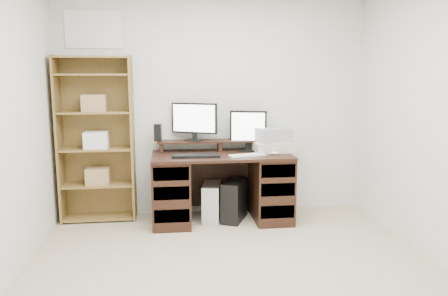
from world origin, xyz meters
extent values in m
cube|color=#BBAF8C|center=(0.00, 0.00, -0.01)|extent=(3.50, 4.00, 0.02)
cube|color=silver|center=(0.00, 2.01, 1.25)|extent=(3.50, 0.02, 2.50)
cube|color=silver|center=(0.00, -2.01, 1.25)|extent=(3.50, 0.02, 2.50)
cube|color=white|center=(-1.30, 1.99, 2.08)|extent=(0.60, 0.01, 0.40)
cube|color=black|center=(0.05, 1.63, 0.73)|extent=(1.50, 0.70, 0.03)
cube|color=black|center=(-0.50, 1.63, 0.36)|extent=(0.40, 0.66, 0.72)
cube|color=black|center=(0.60, 1.63, 0.36)|extent=(0.40, 0.66, 0.72)
cube|color=black|center=(0.05, 1.96, 0.40)|extent=(1.48, 0.02, 0.65)
cube|color=black|center=(-0.50, 1.30, 0.18)|extent=(0.36, 0.01, 0.14)
cube|color=black|center=(-0.50, 1.30, 0.42)|extent=(0.36, 0.01, 0.14)
cube|color=black|center=(-0.50, 1.30, 0.62)|extent=(0.36, 0.01, 0.14)
cube|color=black|center=(0.60, 1.30, 0.18)|extent=(0.36, 0.01, 0.14)
cube|color=black|center=(0.60, 1.30, 0.42)|extent=(0.36, 0.01, 0.14)
cube|color=black|center=(0.60, 1.30, 0.62)|extent=(0.36, 0.01, 0.14)
cube|color=black|center=(-0.60, 1.85, 0.80)|extent=(0.04, 0.20, 0.10)
cube|color=black|center=(0.05, 1.85, 0.80)|extent=(0.04, 0.20, 0.10)
cube|color=black|center=(0.70, 1.85, 0.80)|extent=(0.04, 0.20, 0.10)
cube|color=black|center=(0.05, 1.85, 0.86)|extent=(1.40, 0.22, 0.02)
cube|color=black|center=(-0.24, 1.83, 0.88)|extent=(0.21, 0.20, 0.02)
cube|color=black|center=(-0.23, 1.85, 0.93)|extent=(0.06, 0.05, 0.10)
cube|color=black|center=(-0.23, 1.85, 1.12)|extent=(0.50, 0.25, 0.34)
cube|color=white|center=(-0.24, 1.83, 1.12)|extent=(0.45, 0.21, 0.30)
cube|color=black|center=(0.37, 1.79, 0.76)|extent=(0.23, 0.20, 0.02)
cube|color=black|center=(0.37, 1.81, 0.82)|extent=(0.06, 0.05, 0.11)
cube|color=black|center=(0.37, 1.81, 1.02)|extent=(0.41, 0.14, 0.36)
cube|color=white|center=(0.37, 1.79, 1.02)|extent=(0.36, 0.10, 0.31)
cube|color=black|center=(-0.64, 1.86, 0.97)|extent=(0.09, 0.09, 0.19)
cube|color=black|center=(-0.24, 1.49, 0.76)|extent=(0.50, 0.19, 0.03)
cube|color=silver|center=(0.30, 1.48, 0.76)|extent=(0.41, 0.21, 0.02)
ellipsoid|color=white|center=(0.61, 1.52, 0.77)|extent=(0.08, 0.06, 0.03)
cube|color=beige|center=(0.64, 1.72, 0.80)|extent=(0.46, 0.36, 0.11)
cube|color=#93979C|center=(0.64, 1.72, 0.94)|extent=(0.41, 0.34, 0.16)
cube|color=silver|center=(-0.06, 1.67, 0.21)|extent=(0.26, 0.44, 0.41)
cube|color=black|center=(0.19, 1.64, 0.22)|extent=(0.36, 0.49, 0.45)
cube|color=#19FF33|center=(0.10, 1.44, 0.32)|extent=(0.01, 0.01, 0.01)
cube|color=olive|center=(-1.69, 1.83, 0.90)|extent=(0.02, 0.30, 1.80)
cube|color=olive|center=(-0.91, 1.83, 0.90)|extent=(0.02, 0.30, 1.80)
cube|color=olive|center=(-1.30, 1.97, 0.90)|extent=(0.80, 0.01, 1.80)
cube|color=olive|center=(-1.30, 1.83, 0.03)|extent=(0.75, 0.28, 0.02)
cube|color=olive|center=(-1.30, 1.83, 0.40)|extent=(0.75, 0.28, 0.02)
cube|color=olive|center=(-1.30, 1.83, 0.80)|extent=(0.75, 0.28, 0.02)
cube|color=olive|center=(-1.30, 1.83, 1.20)|extent=(0.75, 0.28, 0.02)
cube|color=olive|center=(-1.30, 1.83, 1.60)|extent=(0.75, 0.28, 0.02)
cube|color=olive|center=(-1.30, 1.83, 1.78)|extent=(0.75, 0.28, 0.02)
cube|color=#A07F54|center=(-1.30, 1.83, 0.50)|extent=(0.25, 0.20, 0.18)
cube|color=white|center=(-1.30, 1.83, 0.90)|extent=(0.25, 0.20, 0.18)
cube|color=#A07F54|center=(-1.30, 1.83, 1.30)|extent=(0.25, 0.20, 0.18)
camera|label=1|loc=(-0.50, -2.99, 1.61)|focal=35.00mm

